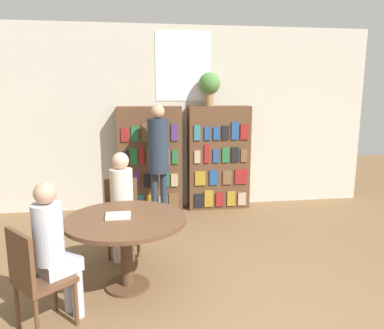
# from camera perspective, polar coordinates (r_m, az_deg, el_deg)

# --- Properties ---
(wall_back) EXTENTS (6.40, 0.07, 3.00)m
(wall_back) POSITION_cam_1_polar(r_m,az_deg,el_deg) (6.30, -1.37, 7.03)
(wall_back) COLOR beige
(wall_back) RESTS_ON ground_plane
(bookshelf_left) EXTENTS (1.02, 0.34, 1.72)m
(bookshelf_left) POSITION_cam_1_polar(r_m,az_deg,el_deg) (6.15, -6.41, 0.75)
(bookshelf_left) COLOR brown
(bookshelf_left) RESTS_ON ground_plane
(bookshelf_right) EXTENTS (1.02, 0.34, 1.72)m
(bookshelf_right) POSITION_cam_1_polar(r_m,az_deg,el_deg) (6.29, 4.06, 1.03)
(bookshelf_right) COLOR brown
(bookshelf_right) RESTS_ON ground_plane
(flower_vase) EXTENTS (0.35, 0.35, 0.53)m
(flower_vase) POSITION_cam_1_polar(r_m,az_deg,el_deg) (6.17, 2.68, 12.03)
(flower_vase) COLOR #997047
(flower_vase) RESTS_ON bookshelf_right
(reading_table) EXTENTS (1.20, 1.20, 0.74)m
(reading_table) POSITION_cam_1_polar(r_m,az_deg,el_deg) (3.79, -10.05, -9.76)
(reading_table) COLOR brown
(reading_table) RESTS_ON ground_plane
(chair_near_camera) EXTENTS (0.56, 0.56, 0.89)m
(chair_near_camera) POSITION_cam_1_polar(r_m,az_deg,el_deg) (3.39, -22.83, -15.29)
(chair_near_camera) COLOR brown
(chair_near_camera) RESTS_ON ground_plane
(chair_left_side) EXTENTS (0.43, 0.43, 0.89)m
(chair_left_side) POSITION_cam_1_polar(r_m,az_deg,el_deg) (4.71, -10.62, -7.09)
(chair_left_side) COLOR brown
(chair_left_side) RESTS_ON ground_plane
(seated_reader_left) EXTENTS (0.29, 0.38, 1.26)m
(seated_reader_left) POSITION_cam_1_polar(r_m,az_deg,el_deg) (4.48, -10.62, -5.08)
(seated_reader_left) COLOR beige
(seated_reader_left) RESTS_ON ground_plane
(seated_reader_right) EXTENTS (0.40, 0.39, 1.24)m
(seated_reader_right) POSITION_cam_1_polar(r_m,az_deg,el_deg) (3.38, -20.26, -11.41)
(seated_reader_right) COLOR #B2B7C6
(seated_reader_right) RESTS_ON ground_plane
(librarian_standing) EXTENTS (0.31, 0.58, 1.76)m
(librarian_standing) POSITION_cam_1_polar(r_m,az_deg,el_deg) (5.62, -5.14, 2.19)
(librarian_standing) COLOR #232D3D
(librarian_standing) RESTS_ON ground_plane
(open_book_on_table) EXTENTS (0.24, 0.18, 0.03)m
(open_book_on_table) POSITION_cam_1_polar(r_m,az_deg,el_deg) (3.78, -11.18, -7.66)
(open_book_on_table) COLOR silver
(open_book_on_table) RESTS_ON reading_table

